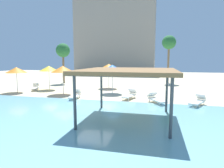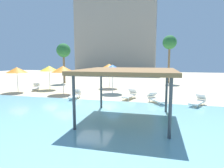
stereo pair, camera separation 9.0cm
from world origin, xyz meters
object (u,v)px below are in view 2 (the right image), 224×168
object	(u,v)px
lounge_chair_0	(36,87)
lounge_chair_3	(130,95)
beach_umbrella_orange_5	(109,66)
lounge_chair_1	(156,99)
beach_umbrella_orange_2	(17,70)
palm_tree_0	(64,51)
lounge_chair_6	(198,101)
shade_pavilion	(127,72)
beach_umbrella_orange_1	(63,69)
beach_umbrella_yellow_3	(49,68)
lounge_chair_4	(75,95)
beach_umbrella_blue_0	(113,68)
palm_tree_1	(170,44)

from	to	relation	value
lounge_chair_0	lounge_chair_3	bearing A→B (deg)	48.92
beach_umbrella_orange_5	lounge_chair_1	xyz separation A→B (m)	(5.39, -6.81, -2.15)
beach_umbrella_orange_2	palm_tree_0	xyz separation A→B (m)	(0.91, 8.00, 2.18)
lounge_chair_6	beach_umbrella_orange_5	bearing A→B (deg)	-101.32
shade_pavilion	lounge_chair_0	size ratio (longest dim) A/B	2.50
lounge_chair_6	palm_tree_0	xyz separation A→B (m)	(-15.56, 9.90, 4.07)
beach_umbrella_orange_1	beach_umbrella_yellow_3	size ratio (longest dim) A/B	1.03
lounge_chair_0	palm_tree_0	xyz separation A→B (m)	(-0.05, 6.45, 4.07)
beach_umbrella_orange_2	beach_umbrella_yellow_3	xyz separation A→B (m)	(2.15, 2.34, 0.07)
lounge_chair_4	palm_tree_0	xyz separation A→B (m)	(-6.12, 9.73, 4.07)
beach_umbrella_orange_1	palm_tree_0	size ratio (longest dim) A/B	0.49
beach_umbrella_orange_1	beach_umbrella_orange_2	distance (m)	4.98
beach_umbrella_orange_1	lounge_chair_3	world-z (taller)	beach_umbrella_orange_1
beach_umbrella_blue_0	palm_tree_1	distance (m)	11.82
beach_umbrella_yellow_3	lounge_chair_6	bearing A→B (deg)	-16.49
lounge_chair_4	lounge_chair_0	bearing A→B (deg)	-128.36
lounge_chair_3	palm_tree_1	distance (m)	13.84
palm_tree_1	lounge_chair_6	bearing A→B (deg)	-84.00
palm_tree_1	lounge_chair_3	bearing A→B (deg)	-106.28
palm_tree_1	lounge_chair_0	bearing A→B (deg)	-144.16
shade_pavilion	lounge_chair_1	world-z (taller)	shade_pavilion
lounge_chair_0	lounge_chair_6	world-z (taller)	same
beach_umbrella_orange_2	palm_tree_1	bearing A→B (deg)	37.92
shade_pavilion	palm_tree_0	size ratio (longest dim) A/B	0.89
beach_umbrella_orange_1	lounge_chair_3	xyz separation A→B (m)	(6.47, -0.77, -2.03)
palm_tree_1	palm_tree_0	bearing A→B (deg)	-165.26
beach_umbrella_yellow_3	lounge_chair_0	xyz separation A→B (m)	(-1.19, -0.79, -1.96)
lounge_chair_1	lounge_chair_3	distance (m)	2.45
beach_umbrella_blue_0	lounge_chair_4	distance (m)	4.73
beach_umbrella_blue_0	lounge_chair_0	xyz separation A→B (m)	(-8.40, -0.24, -2.13)
beach_umbrella_orange_2	lounge_chair_4	bearing A→B (deg)	-13.79
lounge_chair_6	palm_tree_1	size ratio (longest dim) A/B	0.30
beach_umbrella_orange_1	lounge_chair_6	distance (m)	11.86
beach_umbrella_orange_5	palm_tree_1	xyz separation A→B (m)	(6.86, 6.72, 2.97)
lounge_chair_3	lounge_chair_4	bearing A→B (deg)	-62.19
beach_umbrella_yellow_3	lounge_chair_4	distance (m)	6.65
palm_tree_1	shade_pavilion	bearing A→B (deg)	-99.18
beach_umbrella_orange_5	lounge_chair_3	size ratio (longest dim) A/B	1.40
shade_pavilion	palm_tree_1	size ratio (longest dim) A/B	0.74
beach_umbrella_orange_5	palm_tree_0	xyz separation A→B (m)	(-7.27, 3.00, 1.92)
beach_umbrella_blue_0	beach_umbrella_orange_5	bearing A→B (deg)	110.20
beach_umbrella_orange_1	lounge_chair_4	xyz separation A→B (m)	(2.06, -1.88, -2.03)
palm_tree_0	beach_umbrella_yellow_3	bearing A→B (deg)	-77.66
beach_umbrella_yellow_3	palm_tree_0	xyz separation A→B (m)	(-1.24, 5.66, 2.11)
lounge_chair_6	palm_tree_1	world-z (taller)	palm_tree_1
lounge_chair_0	palm_tree_1	world-z (taller)	palm_tree_1
beach_umbrella_orange_1	beach_umbrella_orange_5	world-z (taller)	beach_umbrella_orange_5
beach_umbrella_blue_0	lounge_chair_6	world-z (taller)	beach_umbrella_blue_0
palm_tree_0	beach_umbrella_orange_2	bearing A→B (deg)	-96.51
shade_pavilion	beach_umbrella_yellow_3	bearing A→B (deg)	139.17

